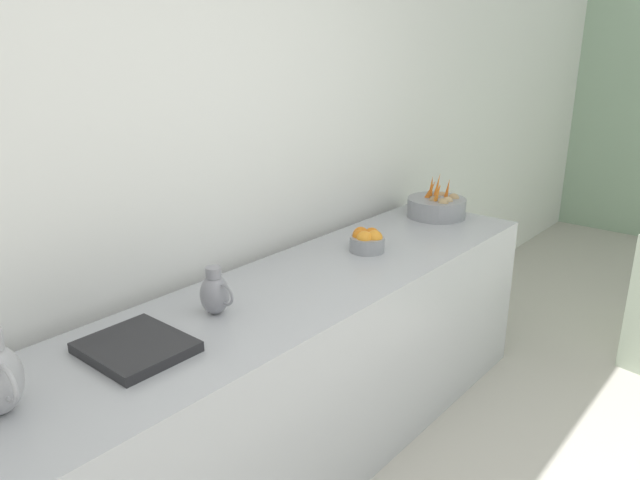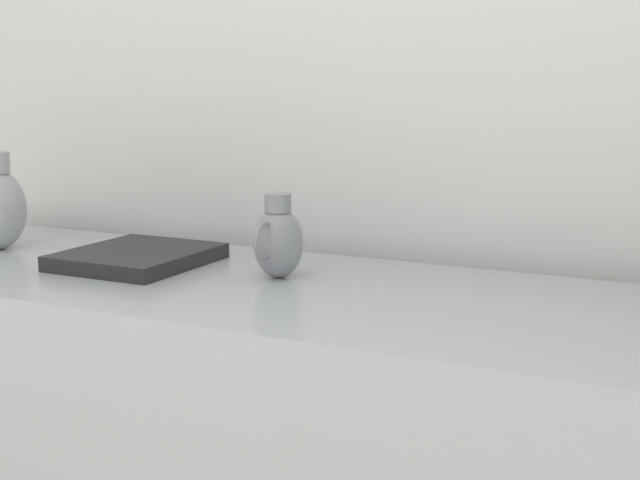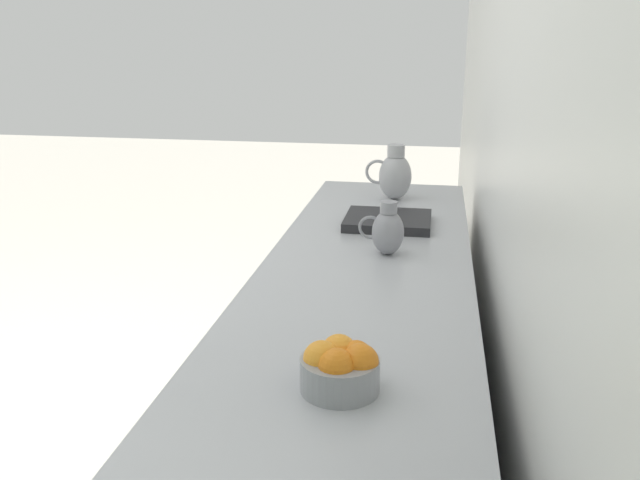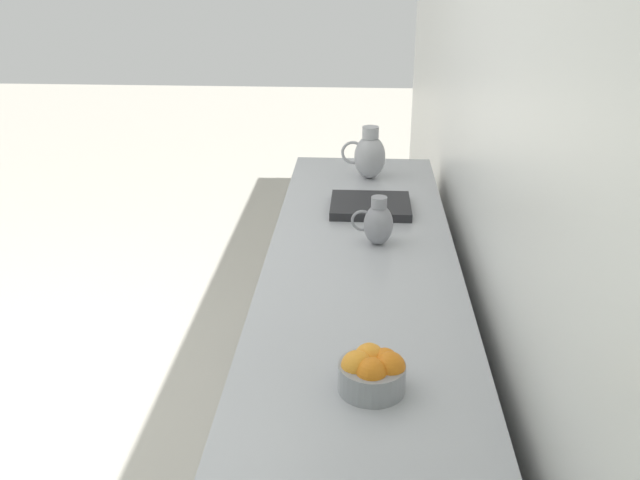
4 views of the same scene
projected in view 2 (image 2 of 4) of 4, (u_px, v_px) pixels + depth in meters
name	position (u px, v px, depth m)	size (l,w,h in m)	color
metal_pitcher_short	(278.00, 240.00, 1.91)	(0.16, 0.11, 0.19)	gray
counter_sink_basin	(138.00, 257.00, 2.06)	(0.34, 0.30, 0.04)	#232326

